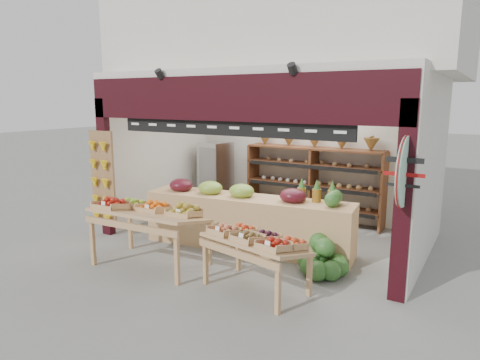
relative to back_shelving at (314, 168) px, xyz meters
name	(u,v)px	position (x,y,z in m)	size (l,w,h in m)	color
ground	(255,242)	(-0.35, -1.95, -1.16)	(60.00, 60.00, 0.00)	slate
shop_structure	(296,34)	(-0.35, -0.34, 2.76)	(6.36, 5.12, 5.40)	beige
banana_board	(102,180)	(-3.08, -3.12, -0.05)	(0.60, 0.15, 1.80)	olive
gift_sign	(404,172)	(2.40, -3.10, 0.59)	(0.04, 0.93, 0.92)	silver
back_shelving	(314,168)	(0.00, 0.00, 0.00)	(3.05, 0.50, 1.88)	brown
refrigerator	(216,176)	(-2.38, -0.28, -0.35)	(0.63, 0.63, 1.63)	silver
cardboard_stack	(174,212)	(-2.48, -1.75, -0.92)	(1.06, 0.76, 0.65)	silver
mid_counter	(246,220)	(-0.34, -2.30, -0.65)	(3.82, 1.18, 1.16)	tan
display_table_left	(146,212)	(-1.37, -3.72, -0.31)	(1.83, 1.09, 1.11)	tan
display_table_right	(256,240)	(0.64, -3.71, -0.44)	(1.57, 1.07, 0.94)	tan
watermelon_pile	(323,261)	(1.25, -2.71, -0.95)	(0.80, 0.76, 0.58)	#1B4617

